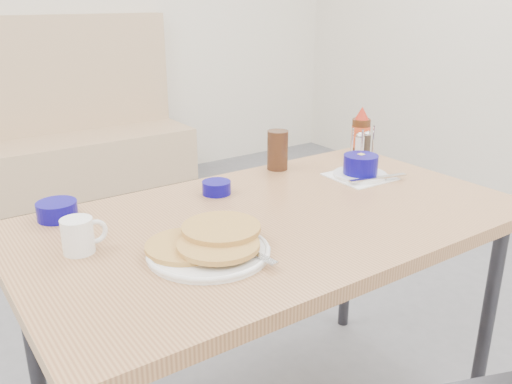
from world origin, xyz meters
TOP-DOWN VIEW (x-y plane):
  - booth_bench at (0.00, 2.78)m, footprint 1.90×0.56m
  - dining_table at (0.00, 0.25)m, footprint 1.40×0.80m
  - pancake_plate at (-0.27, 0.15)m, footprint 0.30×0.30m
  - coffee_mug at (-0.52, 0.33)m, footprint 0.11×0.08m
  - grits_setting at (0.44, 0.35)m, footprint 0.21×0.20m
  - creamer_bowl at (-0.50, 0.57)m, footprint 0.11×0.11m
  - butter_bowl at (-0.04, 0.49)m, footprint 0.09×0.09m
  - amber_tumbler at (0.27, 0.59)m, footprint 0.08×0.08m
  - condiment_caddy at (0.62, 0.52)m, footprint 0.11×0.08m
  - syrup_bottle at (0.64, 0.56)m, footprint 0.07×0.07m

SIDE VIEW (x-z plane):
  - booth_bench at x=0.00m, z-range -0.26..0.96m
  - dining_table at x=0.00m, z-range 0.32..1.08m
  - butter_bowl at x=-0.04m, z-range 0.76..0.80m
  - pancake_plate at x=-0.27m, z-range 0.76..0.81m
  - creamer_bowl at x=-0.50m, z-range 0.76..0.81m
  - grits_setting at x=0.44m, z-range 0.75..0.83m
  - condiment_caddy at x=0.62m, z-range 0.74..0.86m
  - coffee_mug at x=-0.52m, z-range 0.76..0.85m
  - amber_tumbler at x=0.27m, z-range 0.76..0.90m
  - syrup_bottle at x=0.64m, z-range 0.75..0.93m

